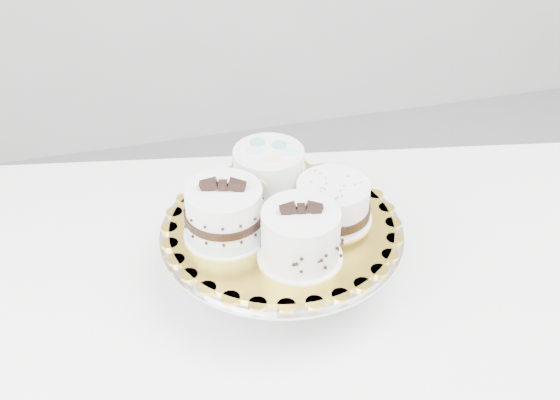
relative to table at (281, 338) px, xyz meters
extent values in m
cube|color=white|center=(0.00, 0.00, 0.06)|extent=(1.34, 1.02, 0.04)
cube|color=white|center=(-0.48, 0.45, -0.32)|extent=(0.06, 0.06, 0.71)
cube|color=white|center=(0.61, 0.25, -0.32)|extent=(0.06, 0.06, 0.71)
cylinder|color=gray|center=(0.02, 0.06, 0.08)|extent=(0.16, 0.16, 0.01)
cylinder|color=gray|center=(0.02, 0.06, 0.12)|extent=(0.11, 0.11, 0.09)
cylinder|color=silver|center=(0.02, 0.06, 0.17)|extent=(0.35, 0.35, 0.01)
cylinder|color=silver|center=(0.02, 0.06, 0.17)|extent=(0.36, 0.36, 0.00)
cylinder|color=gold|center=(0.02, 0.06, 0.18)|extent=(0.40, 0.40, 0.00)
cylinder|color=white|center=(0.02, -0.02, 0.18)|extent=(0.12, 0.12, 0.00)
cylinder|color=white|center=(0.02, -0.02, 0.22)|extent=(0.12, 0.12, 0.07)
cylinder|color=white|center=(-0.07, 0.06, 0.18)|extent=(0.12, 0.12, 0.00)
cylinder|color=white|center=(-0.07, 0.06, 0.22)|extent=(0.14, 0.14, 0.08)
cylinder|color=silver|center=(-0.07, 0.06, 0.19)|extent=(0.11, 0.11, 0.02)
cylinder|color=black|center=(-0.07, 0.06, 0.22)|extent=(0.11, 0.11, 0.01)
cylinder|color=white|center=(0.02, 0.14, 0.18)|extent=(0.12, 0.12, 0.00)
cylinder|color=white|center=(0.02, 0.14, 0.22)|extent=(0.12, 0.12, 0.07)
cylinder|color=white|center=(0.09, 0.05, 0.18)|extent=(0.12, 0.12, 0.00)
cylinder|color=white|center=(0.09, 0.05, 0.21)|extent=(0.13, 0.13, 0.06)
cylinder|color=black|center=(0.09, 0.05, 0.20)|extent=(0.11, 0.11, 0.01)
camera|label=1|loc=(-0.19, -0.72, 0.82)|focal=45.00mm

